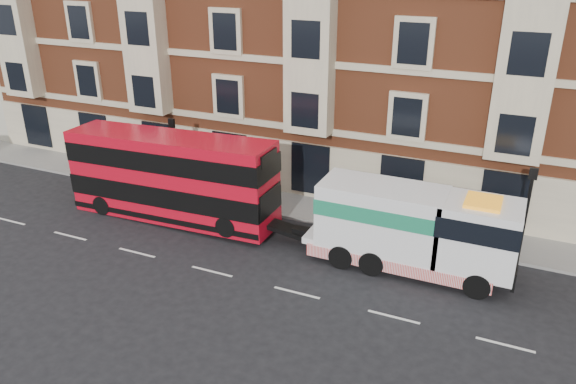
{
  "coord_description": "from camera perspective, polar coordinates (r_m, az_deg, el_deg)",
  "views": [
    {
      "loc": [
        11.53,
        -17.71,
        12.82
      ],
      "look_at": [
        1.82,
        4.0,
        2.49
      ],
      "focal_mm": 35.0,
      "sensor_mm": 36.0,
      "label": 1
    }
  ],
  "objects": [
    {
      "name": "double_decker_bus",
      "position": [
        28.73,
        -11.77,
        1.61
      ],
      "size": [
        11.01,
        2.53,
        4.46
      ],
      "color": "red",
      "rests_on": "ground"
    },
    {
      "name": "victorian_terrace",
      "position": [
        34.62,
        5.76,
        18.81
      ],
      "size": [
        45.0,
        12.0,
        20.4
      ],
      "color": "brown",
      "rests_on": "ground"
    },
    {
      "name": "pedestrian",
      "position": [
        34.41,
        -17.14,
        2.19
      ],
      "size": [
        0.6,
        0.41,
        1.57
      ],
      "primitive_type": "imported",
      "rotation": [
        0.0,
        0.0,
        0.06
      ],
      "color": "#1A2134",
      "rests_on": "sidewalk"
    },
    {
      "name": "tow_truck",
      "position": [
        24.36,
        12.22,
        -3.6
      ],
      "size": [
        8.82,
        2.61,
        3.67
      ],
      "color": "white",
      "rests_on": "ground"
    },
    {
      "name": "lamp_post_east",
      "position": [
        25.97,
        23.12,
        -1.51
      ],
      "size": [
        0.35,
        0.15,
        4.35
      ],
      "color": "black",
      "rests_on": "sidewalk"
    },
    {
      "name": "sidewalk",
      "position": [
        30.51,
        -0.43,
        -1.22
      ],
      "size": [
        90.0,
        3.0,
        0.15
      ],
      "primitive_type": "cube",
      "color": "slate",
      "rests_on": "ground"
    },
    {
      "name": "ground",
      "position": [
        24.71,
        -7.73,
        -8.01
      ],
      "size": [
        120.0,
        120.0,
        0.0
      ],
      "primitive_type": "plane",
      "color": "black",
      "rests_on": "ground"
    },
    {
      "name": "lamp_post_west",
      "position": [
        31.33,
        -11.51,
        4.1
      ],
      "size": [
        0.35,
        0.15,
        4.35
      ],
      "color": "black",
      "rests_on": "sidewalk"
    }
  ]
}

